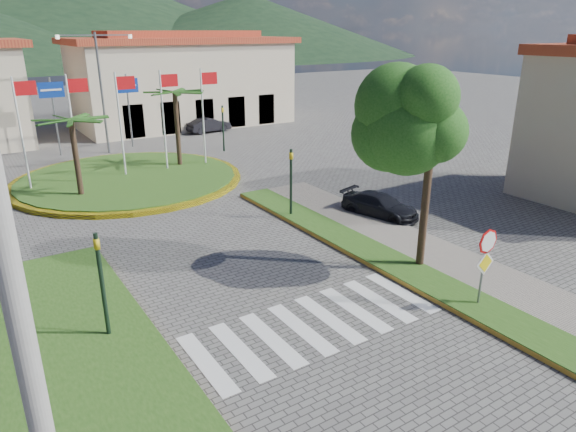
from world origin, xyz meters
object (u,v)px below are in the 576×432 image
roundabout_island (129,178)px  car_dark_b (209,125)px  car_side_right (380,205)px  stop_sign (486,255)px  utility_pole (22,335)px  deciduous_tree (433,126)px

roundabout_island → car_dark_b: roundabout_island is taller
roundabout_island → car_side_right: bearing=-56.7°
stop_sign → utility_pole: utility_pole is taller
deciduous_tree → car_dark_b: (4.61, 28.11, -4.57)m
utility_pole → deciduous_tree: bearing=21.0°
car_dark_b → deciduous_tree: bearing=165.0°
roundabout_island → car_dark_b: (10.11, 11.11, 0.44)m
roundabout_island → stop_sign: 20.69m
stop_sign → car_side_right: bearing=68.6°
deciduous_tree → car_side_right: size_ratio=1.83×
deciduous_tree → car_dark_b: bearing=80.7°
deciduous_tree → utility_pole: (-13.00, -5.00, -0.68)m
stop_sign → car_side_right: stop_sign is taller
deciduous_tree → car_dark_b: 28.85m
deciduous_tree → car_side_right: (2.49, 4.84, -4.64)m
car_dark_b → car_side_right: size_ratio=0.99×
stop_sign → deciduous_tree: size_ratio=0.39×
utility_pole → car_side_right: bearing=32.4°
utility_pole → car_dark_b: 37.70m
deciduous_tree → car_dark_b: size_ratio=1.84×
car_side_right → stop_sign: bearing=-127.0°
stop_sign → utility_pole: size_ratio=0.29×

